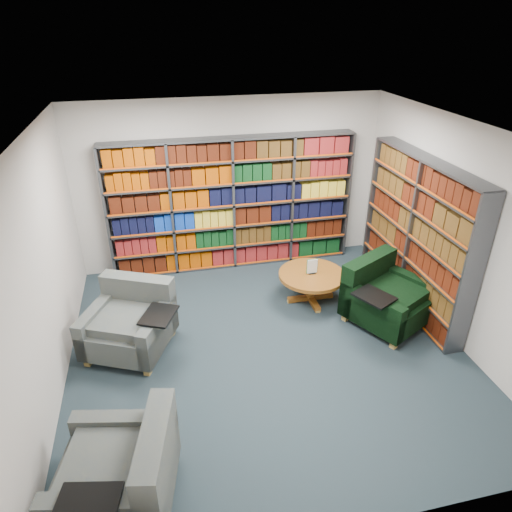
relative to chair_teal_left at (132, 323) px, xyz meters
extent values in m
cube|color=#18242B|center=(1.69, -0.44, -0.36)|extent=(5.00, 5.00, 0.01)
cube|color=white|center=(1.69, -0.44, 2.45)|extent=(5.00, 5.00, 0.01)
cube|color=beige|center=(1.69, 2.07, 1.04)|extent=(5.00, 0.01, 2.80)
cube|color=beige|center=(1.69, -2.94, 1.04)|extent=(5.00, 0.01, 2.80)
cube|color=beige|center=(-0.82, -0.44, 1.04)|extent=(0.01, 5.00, 2.80)
cube|color=beige|center=(4.19, -0.44, 1.04)|extent=(0.01, 5.00, 2.80)
cube|color=#47494F|center=(1.69, 1.90, 0.74)|extent=(4.00, 0.28, 2.20)
cube|color=silver|center=(1.69, 2.03, 0.74)|extent=(4.00, 0.02, 2.20)
cube|color=#D84C0A|center=(1.69, 1.77, 0.74)|extent=(4.00, 0.01, 2.20)
cube|color=#3C1206|center=(1.69, 1.90, -0.18)|extent=(3.88, 0.21, 0.29)
cube|color=maroon|center=(1.69, 1.90, 0.19)|extent=(3.88, 0.21, 0.29)
cube|color=black|center=(1.69, 1.90, 0.56)|extent=(3.88, 0.21, 0.29)
cube|color=#3C1206|center=(1.69, 1.90, 0.92)|extent=(3.88, 0.21, 0.29)
cube|color=#943900|center=(1.69, 1.90, 1.29)|extent=(3.88, 0.21, 0.29)
cube|color=#943900|center=(1.69, 1.90, 1.66)|extent=(3.88, 0.21, 0.29)
cube|color=#47494F|center=(4.03, 0.16, 0.74)|extent=(0.28, 2.50, 2.20)
cube|color=silver|center=(4.16, 0.16, 0.74)|extent=(0.02, 2.50, 2.20)
cube|color=#D84C0A|center=(3.90, 0.16, 0.74)|extent=(0.02, 2.50, 2.20)
cube|color=#3C1206|center=(4.03, 0.16, -0.18)|extent=(0.21, 2.38, 0.29)
cube|color=#3C1206|center=(4.03, 0.16, 0.19)|extent=(0.21, 2.38, 0.29)
cube|color=#42290D|center=(4.03, 0.16, 0.56)|extent=(0.21, 2.38, 0.29)
cube|color=#3C1206|center=(4.03, 0.16, 0.92)|extent=(0.21, 2.38, 0.29)
cube|color=#42290D|center=(4.03, 0.16, 1.29)|extent=(0.21, 2.38, 0.29)
cube|color=#42290D|center=(4.03, 0.16, 1.66)|extent=(0.21, 2.38, 0.29)
cube|color=#0E1D3A|center=(-0.04, -0.08, -0.08)|extent=(1.29, 1.29, 0.34)
cube|color=#0E1D3A|center=(0.12, 0.26, 0.14)|extent=(0.97, 0.60, 0.78)
cube|color=#0E1D3A|center=(-0.41, 0.09, 0.01)|extent=(0.54, 0.94, 0.52)
cube|color=#0E1D3A|center=(0.33, -0.26, 0.01)|extent=(0.54, 0.94, 0.52)
cube|color=black|center=(0.36, -0.33, 0.29)|extent=(0.53, 0.58, 0.03)
cube|color=olive|center=(-0.57, -0.28, -0.30)|extent=(0.10, 0.10, 0.11)
cube|color=olive|center=(0.15, -0.61, -0.30)|extent=(0.10, 0.10, 0.11)
cube|color=olive|center=(-0.24, 0.44, -0.30)|extent=(0.10, 0.10, 0.11)
cube|color=olive|center=(0.49, 0.11, -0.30)|extent=(0.10, 0.10, 0.11)
cube|color=black|center=(3.49, -0.28, -0.07)|extent=(1.33, 1.33, 0.35)
cube|color=black|center=(3.31, 0.06, 0.15)|extent=(0.97, 0.66, 0.79)
cube|color=black|center=(3.12, -0.47, 0.02)|extent=(0.60, 0.94, 0.53)
cube|color=black|center=(3.85, -0.08, 0.02)|extent=(0.60, 0.94, 0.53)
cube|color=black|center=(3.10, -0.55, 0.30)|extent=(0.55, 0.60, 0.03)
cube|color=olive|center=(3.32, -0.82, -0.30)|extent=(0.10, 0.10, 0.11)
cube|color=olive|center=(4.03, -0.44, -0.30)|extent=(0.10, 0.10, 0.11)
cube|color=olive|center=(2.94, -0.11, -0.30)|extent=(0.10, 0.10, 0.11)
cube|color=olive|center=(3.65, 0.27, -0.30)|extent=(0.10, 0.10, 0.11)
cube|color=#0E1D3A|center=(-0.11, -2.24, -0.08)|extent=(1.15, 1.15, 0.35)
cube|color=#0E1D3A|center=(0.26, -2.31, 0.14)|extent=(0.41, 1.00, 0.78)
cube|color=#0E1D3A|center=(-0.03, -1.84, 0.01)|extent=(0.98, 0.35, 0.52)
cube|color=black|center=(-0.26, -2.68, 0.29)|extent=(0.54, 0.46, 0.03)
cube|color=olive|center=(-0.42, -1.76, -0.30)|extent=(0.09, 0.09, 0.11)
cube|color=olive|center=(0.36, -1.93, -0.30)|extent=(0.09, 0.09, 0.11)
cylinder|color=brown|center=(2.62, 0.50, 0.08)|extent=(0.99, 0.99, 0.06)
cylinder|color=brown|center=(2.62, 0.50, -0.14)|extent=(0.13, 0.13, 0.40)
cube|color=brown|center=(2.62, 0.50, -0.31)|extent=(0.72, 0.09, 0.07)
cube|color=brown|center=(2.62, 0.50, -0.31)|extent=(0.09, 0.72, 0.07)
cube|color=black|center=(2.62, 0.50, 0.12)|extent=(0.11, 0.06, 0.01)
cube|color=white|center=(2.62, 0.50, 0.23)|extent=(0.15, 0.01, 0.22)
cube|color=#145926|center=(2.62, 0.51, 0.23)|extent=(0.17, 0.00, 0.24)
camera|label=1|loc=(0.50, -5.04, 3.54)|focal=32.00mm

